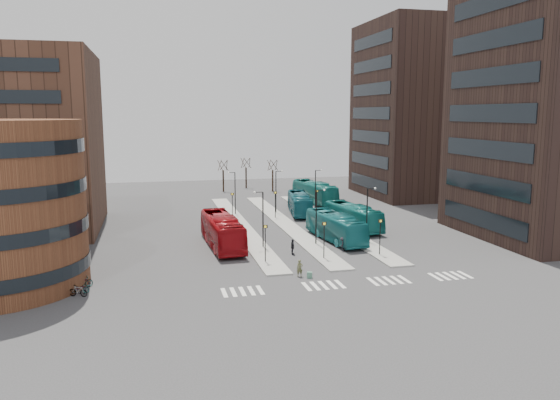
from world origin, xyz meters
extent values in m
plane|color=#2F2F32|center=(0.00, 0.00, 0.00)|extent=(160.00, 160.00, 0.00)
cube|color=gray|center=(-4.00, 30.00, 0.07)|extent=(2.50, 45.00, 0.15)
cube|color=gray|center=(2.00, 30.00, 0.07)|extent=(2.50, 45.00, 0.15)
cube|color=gray|center=(8.00, 30.00, 0.07)|extent=(2.50, 45.00, 0.15)
cube|color=navy|center=(-1.57, 6.27, 0.28)|extent=(0.55, 0.51, 0.56)
imported|color=maroon|center=(-7.65, 19.60, 1.76)|extent=(3.59, 12.75, 3.51)
imported|color=#15666B|center=(5.39, 19.50, 1.60)|extent=(3.92, 11.71, 3.20)
imported|color=#145866|center=(5.82, 36.67, 1.53)|extent=(4.29, 11.22, 3.05)
imported|color=#16716F|center=(9.77, 25.31, 1.55)|extent=(4.20, 11.39, 3.10)
imported|color=#156964|center=(10.91, 45.93, 1.73)|extent=(4.52, 12.68, 3.45)
imported|color=#505332|center=(-2.31, 6.91, 0.77)|extent=(0.59, 0.41, 1.54)
imported|color=black|center=(-5.93, 18.41, 0.84)|extent=(0.94, 0.81, 1.68)
imported|color=black|center=(-0.97, 14.55, 0.81)|extent=(0.42, 0.96, 1.61)
imported|color=black|center=(4.59, 14.77, 0.75)|extent=(1.04, 1.11, 1.50)
imported|color=gray|center=(-21.00, 6.59, 0.40)|extent=(1.55, 0.60, 0.80)
imported|color=gray|center=(-21.00, 5.75, 0.48)|extent=(1.64, 1.07, 0.96)
imported|color=gray|center=(-21.00, 8.07, 0.48)|extent=(1.93, 1.14, 0.96)
cube|color=silver|center=(-9.50, 4.00, 0.01)|extent=(0.35, 2.40, 0.01)
cube|color=silver|center=(-8.75, 4.00, 0.01)|extent=(0.35, 2.40, 0.01)
cube|color=silver|center=(-8.00, 4.00, 0.01)|extent=(0.35, 2.40, 0.01)
cube|color=silver|center=(-7.25, 4.00, 0.01)|extent=(0.35, 2.40, 0.01)
cube|color=silver|center=(-6.50, 4.00, 0.01)|extent=(0.35, 2.40, 0.01)
cube|color=silver|center=(-2.50, 4.00, 0.01)|extent=(0.35, 2.40, 0.01)
cube|color=silver|center=(-1.75, 4.00, 0.01)|extent=(0.35, 2.40, 0.01)
cube|color=silver|center=(-1.00, 4.00, 0.01)|extent=(0.35, 2.40, 0.01)
cube|color=silver|center=(-0.25, 4.00, 0.01)|extent=(0.35, 2.40, 0.01)
cube|color=silver|center=(0.50, 4.00, 0.01)|extent=(0.35, 2.40, 0.01)
cube|color=silver|center=(3.50, 4.00, 0.01)|extent=(0.35, 2.40, 0.01)
cube|color=silver|center=(4.25, 4.00, 0.01)|extent=(0.35, 2.40, 0.01)
cube|color=silver|center=(5.00, 4.00, 0.01)|extent=(0.35, 2.40, 0.01)
cube|color=silver|center=(5.75, 4.00, 0.01)|extent=(0.35, 2.40, 0.01)
cube|color=silver|center=(6.50, 4.00, 0.01)|extent=(0.35, 2.40, 0.01)
cube|color=silver|center=(9.50, 4.00, 0.01)|extent=(0.35, 2.40, 0.01)
cube|color=silver|center=(10.25, 4.00, 0.01)|extent=(0.35, 2.40, 0.01)
cube|color=silver|center=(11.00, 4.00, 0.01)|extent=(0.35, 2.40, 0.01)
cube|color=silver|center=(11.75, 4.00, 0.01)|extent=(0.35, 2.40, 0.01)
cube|color=silver|center=(12.50, 4.00, 0.01)|extent=(0.35, 2.40, 0.01)
cube|color=black|center=(21.94, 16.00, 2.50)|extent=(0.12, 16.00, 2.00)
cube|color=black|center=(21.94, 16.00, 6.50)|extent=(0.12, 16.00, 2.00)
cube|color=black|center=(21.94, 16.00, 10.50)|extent=(0.12, 16.00, 2.00)
cube|color=black|center=(21.94, 16.00, 14.50)|extent=(0.12, 16.00, 2.00)
cube|color=black|center=(21.94, 16.00, 18.50)|extent=(0.12, 16.00, 2.00)
cube|color=black|center=(21.94, 16.00, 22.50)|extent=(0.12, 16.00, 2.00)
cube|color=black|center=(21.94, 16.00, 26.50)|extent=(0.12, 16.00, 2.00)
cube|color=#2E1F1A|center=(32.00, 50.00, 15.00)|extent=(20.00, 20.00, 30.00)
cube|color=black|center=(21.94, 50.00, 2.50)|extent=(0.12, 16.00, 2.00)
cube|color=black|center=(21.94, 50.00, 6.50)|extent=(0.12, 16.00, 2.00)
cube|color=black|center=(21.94, 50.00, 10.50)|extent=(0.12, 16.00, 2.00)
cube|color=black|center=(21.94, 50.00, 14.50)|extent=(0.12, 16.00, 2.00)
cube|color=black|center=(21.94, 50.00, 18.50)|extent=(0.12, 16.00, 2.00)
cube|color=black|center=(21.94, 50.00, 22.50)|extent=(0.12, 16.00, 2.00)
cube|color=black|center=(21.94, 50.00, 26.50)|extent=(0.12, 16.00, 2.00)
cylinder|color=black|center=(-4.40, 12.00, 1.90)|extent=(0.10, 0.10, 3.50)
cube|color=black|center=(-4.40, 12.00, 3.65)|extent=(0.45, 0.10, 0.30)
cube|color=yellow|center=(-4.40, 11.94, 3.65)|extent=(0.20, 0.02, 0.20)
cylinder|color=black|center=(-4.40, 34.00, 1.90)|extent=(0.10, 0.10, 3.50)
cube|color=black|center=(-4.40, 34.00, 3.65)|extent=(0.45, 0.10, 0.30)
cube|color=yellow|center=(-4.40, 33.94, 3.65)|extent=(0.20, 0.02, 0.20)
cylinder|color=black|center=(1.60, 12.00, 1.90)|extent=(0.10, 0.10, 3.50)
cube|color=black|center=(1.60, 12.00, 3.65)|extent=(0.45, 0.10, 0.30)
cube|color=yellow|center=(1.60, 11.94, 3.65)|extent=(0.20, 0.02, 0.20)
cylinder|color=black|center=(1.60, 34.00, 1.90)|extent=(0.10, 0.10, 3.50)
cube|color=black|center=(1.60, 34.00, 3.65)|extent=(0.45, 0.10, 0.30)
cube|color=yellow|center=(1.60, 33.94, 3.65)|extent=(0.20, 0.02, 0.20)
cylinder|color=black|center=(7.60, 12.00, 1.90)|extent=(0.10, 0.10, 3.50)
cube|color=black|center=(7.60, 12.00, 3.65)|extent=(0.45, 0.10, 0.30)
cube|color=yellow|center=(7.60, 11.94, 3.65)|extent=(0.20, 0.02, 0.20)
cylinder|color=black|center=(7.60, 34.00, 1.90)|extent=(0.10, 0.10, 3.50)
cube|color=black|center=(7.60, 34.00, 3.65)|extent=(0.45, 0.10, 0.30)
cube|color=yellow|center=(7.60, 33.94, 3.65)|extent=(0.20, 0.02, 0.20)
cylinder|color=black|center=(-3.40, 18.00, 3.15)|extent=(0.14, 0.14, 6.00)
cylinder|color=black|center=(-3.85, 18.00, 6.15)|extent=(0.90, 0.08, 0.08)
sphere|color=silver|center=(-4.30, 18.00, 6.15)|extent=(0.24, 0.24, 0.24)
cylinder|color=black|center=(-3.40, 38.00, 3.15)|extent=(0.14, 0.14, 6.00)
cylinder|color=black|center=(-3.85, 38.00, 6.15)|extent=(0.90, 0.08, 0.08)
sphere|color=silver|center=(-4.30, 38.00, 6.15)|extent=(0.24, 0.24, 0.24)
cylinder|color=black|center=(2.60, 18.00, 3.15)|extent=(0.14, 0.14, 6.00)
cylinder|color=black|center=(3.05, 18.00, 6.15)|extent=(0.90, 0.08, 0.08)
sphere|color=silver|center=(3.50, 18.00, 6.15)|extent=(0.24, 0.24, 0.24)
cylinder|color=black|center=(2.60, 38.00, 3.15)|extent=(0.14, 0.14, 6.00)
cylinder|color=black|center=(3.05, 38.00, 6.15)|extent=(0.90, 0.08, 0.08)
sphere|color=silver|center=(3.50, 38.00, 6.15)|extent=(0.24, 0.24, 0.24)
cylinder|color=black|center=(8.60, 18.00, 3.15)|extent=(0.14, 0.14, 6.00)
cylinder|color=black|center=(9.05, 18.00, 6.15)|extent=(0.90, 0.08, 0.08)
sphere|color=silver|center=(9.50, 18.00, 6.15)|extent=(0.24, 0.24, 0.24)
cylinder|color=black|center=(8.60, 38.00, 3.15)|extent=(0.14, 0.14, 6.00)
cylinder|color=black|center=(9.05, 38.00, 6.15)|extent=(0.90, 0.08, 0.08)
sphere|color=silver|center=(9.50, 38.00, 6.15)|extent=(0.24, 0.24, 0.24)
cylinder|color=black|center=(-2.00, 62.00, 2.00)|extent=(0.30, 0.30, 4.00)
cylinder|color=black|center=(-1.30, 62.00, 4.90)|extent=(0.10, 1.56, 1.95)
cylinder|color=black|center=(-1.78, 62.67, 4.90)|extent=(1.48, 0.59, 1.97)
cylinder|color=black|center=(-2.57, 62.41, 4.90)|extent=(0.90, 1.31, 1.99)
cylinder|color=black|center=(-2.57, 61.59, 4.90)|extent=(0.89, 1.31, 1.99)
cylinder|color=black|center=(-1.79, 61.33, 4.90)|extent=(1.48, 0.58, 1.97)
cylinder|color=black|center=(3.00, 66.00, 2.00)|extent=(0.30, 0.30, 4.00)
cylinder|color=black|center=(3.70, 66.00, 4.90)|extent=(0.10, 1.56, 1.95)
cylinder|color=black|center=(3.22, 66.67, 4.90)|extent=(1.48, 0.59, 1.97)
cylinder|color=black|center=(2.43, 66.41, 4.90)|extent=(0.90, 1.31, 1.99)
cylinder|color=black|center=(2.43, 65.59, 4.90)|extent=(0.89, 1.31, 1.99)
cylinder|color=black|center=(3.21, 65.33, 4.90)|extent=(1.48, 0.58, 1.97)
cylinder|color=black|center=(7.00, 60.00, 2.00)|extent=(0.30, 0.30, 4.00)
cylinder|color=black|center=(7.70, 60.00, 4.90)|extent=(0.10, 1.56, 1.95)
cylinder|color=black|center=(7.22, 60.67, 4.90)|extent=(1.48, 0.59, 1.97)
cylinder|color=black|center=(6.43, 60.41, 4.90)|extent=(0.90, 1.31, 1.99)
cylinder|color=black|center=(6.43, 59.59, 4.90)|extent=(0.89, 1.31, 1.99)
cylinder|color=black|center=(7.21, 59.33, 4.90)|extent=(1.48, 0.58, 1.97)
camera|label=1|loc=(-14.89, -38.69, 14.53)|focal=35.00mm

